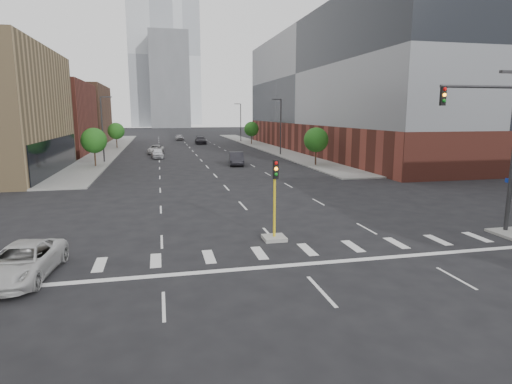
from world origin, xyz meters
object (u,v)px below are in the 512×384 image
object	(u,v)px
car_mid_right	(236,159)
car_near_left	(157,153)
mast_arm_signal	(502,135)
car_far_left	(156,149)
parked_minivan	(22,262)
median_traffic_signal	(274,223)
car_deep_right	(201,140)
car_distant	(179,137)

from	to	relation	value
car_mid_right	car_near_left	bearing A→B (deg)	139.62
mast_arm_signal	car_far_left	bearing A→B (deg)	109.31
car_far_left	parked_minivan	xyz separation A→B (m)	(-5.17, -56.12, -0.02)
median_traffic_signal	mast_arm_signal	distance (m)	13.53
car_near_left	parked_minivan	bearing A→B (deg)	-99.35
car_near_left	parked_minivan	xyz separation A→B (m)	(-5.45, -48.63, -0.04)
mast_arm_signal	parked_minivan	bearing A→B (deg)	-176.48
median_traffic_signal	parked_minivan	world-z (taller)	median_traffic_signal
car_near_left	car_mid_right	xyz separation A→B (m)	(10.28, -11.47, 0.10)
mast_arm_signal	car_near_left	world-z (taller)	mast_arm_signal
car_far_left	parked_minivan	bearing A→B (deg)	-89.67
mast_arm_signal	car_deep_right	size ratio (longest dim) A/B	1.59
median_traffic_signal	car_deep_right	distance (m)	75.13
car_near_left	car_deep_right	size ratio (longest dim) A/B	0.78
median_traffic_signal	mast_arm_signal	xyz separation A→B (m)	(12.61, -1.47, 4.67)
parked_minivan	car_mid_right	bearing A→B (deg)	73.53
car_deep_right	median_traffic_signal	bearing A→B (deg)	-92.13
car_distant	parked_minivan	xyz separation A→B (m)	(-10.88, -92.53, -0.03)
mast_arm_signal	car_mid_right	xyz separation A→B (m)	(-8.58, 35.66, -4.79)
car_mid_right	car_far_left	distance (m)	21.71
car_deep_right	car_mid_right	bearing A→B (deg)	-88.51
parked_minivan	car_distant	bearing A→B (deg)	89.78
car_far_left	car_mid_right	bearing A→B (deg)	-55.29
car_near_left	car_mid_right	size ratio (longest dim) A/B	0.85
median_traffic_signal	car_near_left	world-z (taller)	median_traffic_signal
car_mid_right	median_traffic_signal	bearing A→B (deg)	-88.97
car_mid_right	car_far_left	xyz separation A→B (m)	(-10.56, 18.97, -0.13)
car_mid_right	parked_minivan	xyz separation A→B (m)	(-15.73, -37.16, -0.14)
car_mid_right	car_far_left	bearing A→B (deg)	126.86
car_distant	median_traffic_signal	bearing A→B (deg)	-94.10
car_mid_right	car_distant	size ratio (longest dim) A/B	1.20
car_distant	parked_minivan	size ratio (longest dim) A/B	0.85
car_near_left	car_distant	xyz separation A→B (m)	(5.43, 43.90, -0.02)
parked_minivan	car_deep_right	bearing A→B (deg)	85.69
mast_arm_signal	median_traffic_signal	bearing A→B (deg)	173.36
median_traffic_signal	parked_minivan	size ratio (longest dim) A/B	0.85
median_traffic_signal	car_distant	xyz separation A→B (m)	(-0.82, 89.56, -0.23)
median_traffic_signal	car_deep_right	bearing A→B (deg)	87.57
car_near_left	car_far_left	distance (m)	7.50
mast_arm_signal	car_distant	xyz separation A→B (m)	(-13.43, 91.03, -4.90)
median_traffic_signal	car_mid_right	xyz separation A→B (m)	(4.03, 34.19, -0.11)
car_deep_right	car_distant	distance (m)	15.04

